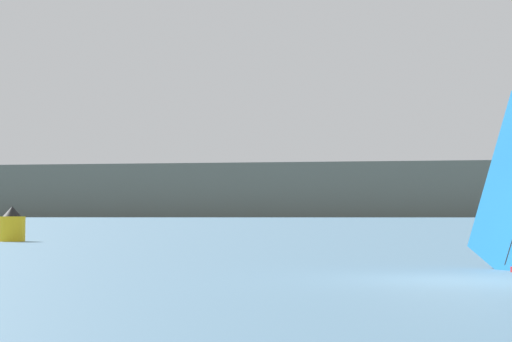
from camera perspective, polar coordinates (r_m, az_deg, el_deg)
name	(u,v)px	position (r m, az deg, el deg)	size (l,w,h in m)	color
ground_plane	(468,280)	(17.51, 13.49, -6.85)	(4000.00, 4000.00, 0.00)	#476B84
distant_headland	(297,194)	(972.93, 2.68, -1.48)	(1140.59, 315.12, 50.95)	#60665B
channel_buoy	(12,226)	(44.49, -15.42, -3.43)	(1.27, 1.27, 1.71)	yellow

